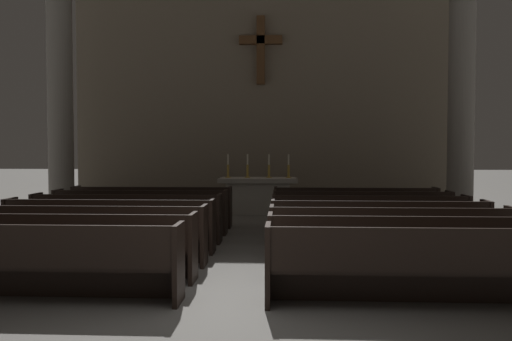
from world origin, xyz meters
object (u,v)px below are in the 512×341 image
at_px(pew_left_row_3, 89,235).
at_px(pew_left_row_6, 141,212).
at_px(pew_left_row_2, 63,246).
at_px(column_right_second, 462,77).
at_px(pew_left_row_5, 127,218).
at_px(pew_right_row_1, 426,266).
at_px(pew_right_row_6, 362,213).
at_px(candlestick_outer_right, 289,170).
at_px(candlestick_inner_left, 248,170).
at_px(pew_right_row_3, 391,237).
at_px(pew_right_row_5, 369,220).
at_px(pew_left_row_1, 28,262).
at_px(pew_right_row_2, 406,250).
at_px(pew_right_row_4, 379,227).
at_px(candlestick_inner_right, 269,170).
at_px(candlestick_outer_left, 228,170).
at_px(column_left_second, 60,80).
at_px(altar, 258,195).
at_px(pew_left_row_4, 110,225).
at_px(pew_left_row_7, 152,207).
at_px(pew_right_row_7, 355,208).

relative_size(pew_left_row_3, pew_left_row_6, 1.00).
xyz_separation_m(pew_left_row_2, column_right_second, (7.66, 6.97, 3.20)).
distance_m(pew_left_row_5, pew_right_row_1, 6.17).
height_order(pew_right_row_6, candlestick_outer_right, candlestick_outer_right).
distance_m(candlestick_inner_left, candlestick_outer_right, 1.15).
bearing_deg(pew_right_row_3, candlestick_inner_left, 111.49).
bearing_deg(pew_right_row_5, pew_left_row_3, -156.80).
distance_m(pew_left_row_1, pew_right_row_2, 4.79).
relative_size(pew_left_row_5, pew_right_row_4, 1.00).
distance_m(pew_right_row_1, pew_right_row_3, 2.01).
relative_size(pew_left_row_2, column_right_second, 0.49).
bearing_deg(pew_left_row_5, candlestick_inner_left, 66.53).
distance_m(pew_right_row_3, pew_right_row_4, 1.00).
xyz_separation_m(pew_left_row_5, candlestick_inner_left, (2.04, 4.70, 0.74)).
relative_size(candlestick_inner_right, candlestick_outer_right, 1.00).
bearing_deg(pew_right_row_4, column_right_second, 59.04).
height_order(pew_right_row_2, candlestick_outer_left, candlestick_outer_left).
bearing_deg(column_left_second, pew_left_row_5, -53.06).
height_order(pew_right_row_3, pew_right_row_6, same).
bearing_deg(candlestick_outer_right, candlestick_inner_left, 180.00).
height_order(column_right_second, candlestick_outer_right, column_right_second).
bearing_deg(altar, pew_left_row_4, -112.31).
relative_size(candlestick_outer_left, candlestick_inner_right, 1.00).
distance_m(pew_left_row_7, candlestick_inner_left, 3.46).
relative_size(pew_right_row_3, column_left_second, 0.49).
bearing_deg(pew_left_row_3, pew_right_row_1, -23.20).
bearing_deg(pew_left_row_7, pew_right_row_2, -46.97).
distance_m(pew_left_row_3, candlestick_outer_right, 7.47).
xyz_separation_m(pew_right_row_5, candlestick_inner_right, (-2.04, 4.70, 0.74)).
xyz_separation_m(pew_right_row_1, pew_right_row_7, (0.00, 6.02, 0.00)).
bearing_deg(pew_left_row_1, pew_left_row_7, 90.00).
distance_m(pew_left_row_5, pew_right_row_6, 4.79).
relative_size(pew_left_row_2, pew_left_row_6, 1.00).
relative_size(pew_left_row_1, pew_left_row_6, 1.00).
bearing_deg(pew_left_row_2, pew_left_row_7, 90.00).
bearing_deg(candlestick_outer_right, altar, 180.00).
xyz_separation_m(pew_left_row_3, pew_right_row_6, (4.69, 3.01, 0.00)).
bearing_deg(pew_right_row_6, candlestick_inner_left, 125.53).
distance_m(pew_left_row_1, pew_left_row_4, 3.01).
bearing_deg(pew_left_row_4, candlestick_inner_left, 70.31).
height_order(pew_left_row_3, pew_right_row_2, same).
height_order(pew_left_row_1, candlestick_outer_right, candlestick_outer_right).
distance_m(column_right_second, candlestick_outer_right, 5.16).
xyz_separation_m(pew_left_row_2, pew_right_row_5, (4.69, 3.01, 0.00)).
bearing_deg(pew_right_row_4, column_left_second, 147.07).
distance_m(pew_left_row_1, pew_right_row_7, 7.63).
bearing_deg(altar, column_right_second, -7.97).
xyz_separation_m(pew_left_row_3, column_left_second, (-2.98, 5.97, 3.20)).
relative_size(pew_left_row_7, pew_right_row_7, 1.00).
height_order(pew_left_row_3, candlestick_inner_left, candlestick_inner_left).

